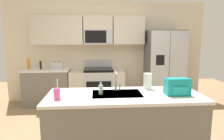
{
  "coord_description": "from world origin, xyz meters",
  "views": [
    {
      "loc": [
        -0.26,
        -3.2,
        1.67
      ],
      "look_at": [
        0.04,
        0.6,
        1.05
      ],
      "focal_mm": 32.06,
      "sensor_mm": 36.0,
      "label": 1
    }
  ],
  "objects_px": {
    "pepper_mill": "(41,65)",
    "soap_dispenser": "(101,89)",
    "refrigerator": "(164,67)",
    "sink_faucet": "(116,80)",
    "drink_cup_pink": "(57,94)",
    "paper_towel_roll": "(148,81)",
    "backpack": "(177,86)",
    "range_oven": "(97,86)",
    "toaster": "(57,66)",
    "bottle_orange": "(29,64)"
  },
  "relations": [
    {
      "from": "drink_cup_pink",
      "to": "paper_towel_roll",
      "type": "xyz_separation_m",
      "value": [
        1.26,
        0.42,
        0.05
      ]
    },
    {
      "from": "pepper_mill",
      "to": "sink_faucet",
      "type": "distance_m",
      "value": 2.74
    },
    {
      "from": "sink_faucet",
      "to": "toaster",
      "type": "bearing_deg",
      "value": 120.48
    },
    {
      "from": "range_oven",
      "to": "backpack",
      "type": "bearing_deg",
      "value": -66.12
    },
    {
      "from": "backpack",
      "to": "paper_towel_roll",
      "type": "bearing_deg",
      "value": 134.95
    },
    {
      "from": "soap_dispenser",
      "to": "sink_faucet",
      "type": "bearing_deg",
      "value": 35.18
    },
    {
      "from": "drink_cup_pink",
      "to": "soap_dispenser",
      "type": "xyz_separation_m",
      "value": [
        0.55,
        0.19,
        -0.01
      ]
    },
    {
      "from": "range_oven",
      "to": "pepper_mill",
      "type": "distance_m",
      "value": 1.49
    },
    {
      "from": "bottle_orange",
      "to": "soap_dispenser",
      "type": "height_order",
      "value": "bottle_orange"
    },
    {
      "from": "drink_cup_pink",
      "to": "soap_dispenser",
      "type": "distance_m",
      "value": 0.59
    },
    {
      "from": "pepper_mill",
      "to": "drink_cup_pink",
      "type": "xyz_separation_m",
      "value": [
        0.88,
        -2.53,
        -0.03
      ]
    },
    {
      "from": "soap_dispenser",
      "to": "paper_towel_roll",
      "type": "distance_m",
      "value": 0.75
    },
    {
      "from": "pepper_mill",
      "to": "sink_faucet",
      "type": "bearing_deg",
      "value": -52.64
    },
    {
      "from": "sink_faucet",
      "to": "paper_towel_roll",
      "type": "bearing_deg",
      "value": 7.81
    },
    {
      "from": "sink_faucet",
      "to": "soap_dispenser",
      "type": "distance_m",
      "value": 0.3
    },
    {
      "from": "toaster",
      "to": "pepper_mill",
      "type": "xyz_separation_m",
      "value": [
        -0.41,
        0.05,
        0.01
      ]
    },
    {
      "from": "bottle_orange",
      "to": "drink_cup_pink",
      "type": "height_order",
      "value": "bottle_orange"
    },
    {
      "from": "pepper_mill",
      "to": "soap_dispenser",
      "type": "relative_size",
      "value": 1.18
    },
    {
      "from": "pepper_mill",
      "to": "drink_cup_pink",
      "type": "relative_size",
      "value": 0.76
    },
    {
      "from": "soap_dispenser",
      "to": "backpack",
      "type": "relative_size",
      "value": 0.53
    },
    {
      "from": "sink_faucet",
      "to": "drink_cup_pink",
      "type": "height_order",
      "value": "sink_faucet"
    },
    {
      "from": "soap_dispenser",
      "to": "backpack",
      "type": "bearing_deg",
      "value": -5.4
    },
    {
      "from": "refrigerator",
      "to": "bottle_orange",
      "type": "height_order",
      "value": "refrigerator"
    },
    {
      "from": "refrigerator",
      "to": "paper_towel_roll",
      "type": "xyz_separation_m",
      "value": [
        -0.95,
        -2.04,
        0.09
      ]
    },
    {
      "from": "backpack",
      "to": "sink_faucet",
      "type": "bearing_deg",
      "value": 162.04
    },
    {
      "from": "range_oven",
      "to": "soap_dispenser",
      "type": "relative_size",
      "value": 8.0
    },
    {
      "from": "sink_faucet",
      "to": "paper_towel_roll",
      "type": "relative_size",
      "value": 1.17
    },
    {
      "from": "refrigerator",
      "to": "pepper_mill",
      "type": "distance_m",
      "value": 3.1
    },
    {
      "from": "sink_faucet",
      "to": "paper_towel_roll",
      "type": "xyz_separation_m",
      "value": [
        0.48,
        0.07,
        -0.05
      ]
    },
    {
      "from": "pepper_mill",
      "to": "sink_faucet",
      "type": "xyz_separation_m",
      "value": [
        1.66,
        -2.18,
        0.07
      ]
    },
    {
      "from": "pepper_mill",
      "to": "refrigerator",
      "type": "bearing_deg",
      "value": -1.29
    },
    {
      "from": "toaster",
      "to": "paper_towel_roll",
      "type": "relative_size",
      "value": 1.17
    },
    {
      "from": "backpack",
      "to": "toaster",
      "type": "bearing_deg",
      "value": 130.74
    },
    {
      "from": "refrigerator",
      "to": "drink_cup_pink",
      "type": "distance_m",
      "value": 3.31
    },
    {
      "from": "pepper_mill",
      "to": "paper_towel_roll",
      "type": "height_order",
      "value": "paper_towel_roll"
    },
    {
      "from": "sink_faucet",
      "to": "paper_towel_roll",
      "type": "distance_m",
      "value": 0.49
    },
    {
      "from": "drink_cup_pink",
      "to": "backpack",
      "type": "xyz_separation_m",
      "value": [
        1.59,
        0.09,
        0.04
      ]
    },
    {
      "from": "pepper_mill",
      "to": "bottle_orange",
      "type": "height_order",
      "value": "bottle_orange"
    },
    {
      "from": "refrigerator",
      "to": "sink_faucet",
      "type": "height_order",
      "value": "refrigerator"
    },
    {
      "from": "pepper_mill",
      "to": "paper_towel_roll",
      "type": "distance_m",
      "value": 3.01
    },
    {
      "from": "refrigerator",
      "to": "pepper_mill",
      "type": "relative_size",
      "value": 9.2
    },
    {
      "from": "paper_towel_roll",
      "to": "backpack",
      "type": "xyz_separation_m",
      "value": [
        0.33,
        -0.33,
        -0.0
      ]
    },
    {
      "from": "range_oven",
      "to": "paper_towel_roll",
      "type": "xyz_separation_m",
      "value": [
        0.75,
        -2.11,
        0.58
      ]
    },
    {
      "from": "refrigerator",
      "to": "soap_dispenser",
      "type": "xyz_separation_m",
      "value": [
        -1.66,
        -2.27,
        0.04
      ]
    },
    {
      "from": "range_oven",
      "to": "drink_cup_pink",
      "type": "distance_m",
      "value": 2.64
    },
    {
      "from": "toaster",
      "to": "sink_faucet",
      "type": "xyz_separation_m",
      "value": [
        1.25,
        -2.13,
        0.08
      ]
    },
    {
      "from": "pepper_mill",
      "to": "range_oven",
      "type": "bearing_deg",
      "value": 0.1
    },
    {
      "from": "backpack",
      "to": "refrigerator",
      "type": "bearing_deg",
      "value": 75.12
    },
    {
      "from": "range_oven",
      "to": "paper_towel_roll",
      "type": "bearing_deg",
      "value": -70.36
    },
    {
      "from": "range_oven",
      "to": "sink_faucet",
      "type": "height_order",
      "value": "sink_faucet"
    }
  ]
}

